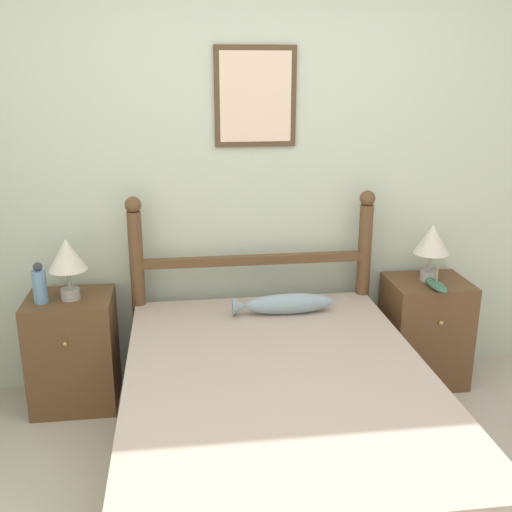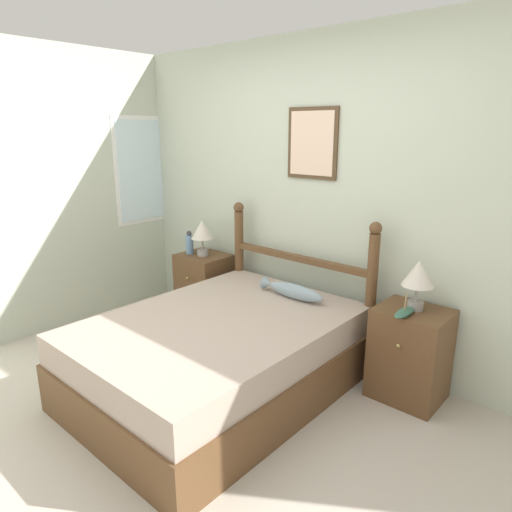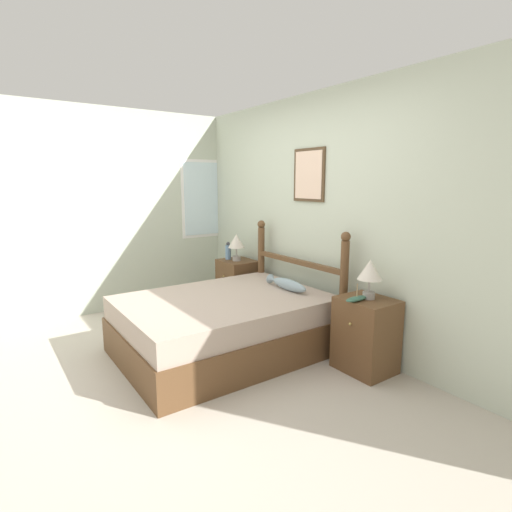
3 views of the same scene
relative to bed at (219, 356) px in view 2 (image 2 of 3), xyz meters
The scene contains 11 objects.
ground_plane 0.72m from the bed, 77.39° to the right, with size 16.00×16.00×0.00m, color #B7AD9E.
wall_back 1.48m from the bed, 82.36° to the left, with size 6.40×0.08×2.55m.
bed is the anchor object (origin of this frame).
headboard 1.00m from the bed, 90.00° to the left, with size 1.44×0.09×1.19m.
nightstand_left 1.33m from the bed, 141.92° to the left, with size 0.47×0.42×0.65m.
nightstand_right 1.33m from the bed, 38.08° to the left, with size 0.47×0.42×0.65m.
table_lamp_left 1.44m from the bed, 142.27° to the left, with size 0.21×0.21×0.34m.
table_lamp_right 1.47m from the bed, 38.43° to the left, with size 0.21×0.21×0.34m.
bottle 1.49m from the bed, 147.11° to the left, with size 0.07×0.07×0.23m.
model_boat 1.31m from the bed, 33.85° to the left, with size 0.08×0.25×0.15m.
fish_pillow 0.76m from the bed, 78.45° to the left, with size 0.57×0.11×0.12m.
Camera 2 is at (1.99, -1.37, 1.83)m, focal length 32.00 mm.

